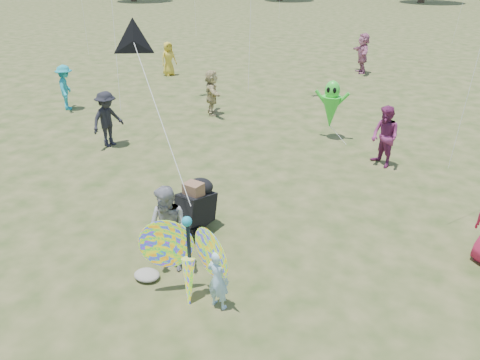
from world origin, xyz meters
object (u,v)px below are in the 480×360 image
child_girl (218,279)px  crowd_e (385,137)px  adult_man (168,230)px  alien_kite (331,106)px  crowd_g (169,59)px  butterfly_kite (188,260)px  crowd_i (66,88)px  jogging_stroller (196,203)px  crowd_b (107,119)px  crowd_j (363,53)px  crowd_d (212,92)px

child_girl → crowd_e: crowd_e is taller
adult_man → alien_kite: size_ratio=0.90×
crowd_g → butterfly_kite: butterfly_kite is taller
child_girl → crowd_i: size_ratio=0.66×
child_girl → crowd_g: bearing=-46.7°
crowd_g → jogging_stroller: size_ratio=1.34×
alien_kite → child_girl: bearing=-91.2°
crowd_i → jogging_stroller: size_ratio=1.41×
crowd_b → jogging_stroller: size_ratio=1.43×
crowd_b → crowd_e: bearing=-65.5°
crowd_g → jogging_stroller: (6.95, -11.73, -0.13)m
crowd_b → crowd_j: size_ratio=0.88×
crowd_j → child_girl: bearing=-21.6°
crowd_b → crowd_e: same height
crowd_i → adult_man: bearing=-164.5°
child_girl → crowd_i: bearing=-28.1°
crowd_b → jogging_stroller: (4.34, -3.31, -0.18)m
adult_man → butterfly_kite: adult_man is taller
crowd_b → alien_kite: bearing=-48.9°
adult_man → crowd_i: crowd_i is taller
crowd_i → jogging_stroller: (7.79, -5.79, -0.17)m
crowd_i → butterfly_kite: size_ratio=0.90×
crowd_e → crowd_b: bearing=-124.2°
crowd_d → jogging_stroller: (2.77, -7.07, -0.15)m
crowd_e → alien_kite: 2.31m
crowd_b → butterfly_kite: size_ratio=0.92×
crowd_i → crowd_j: crowd_j is taller
jogging_stroller → butterfly_kite: bearing=-54.1°
crowd_b → crowd_i: crowd_b is taller
crowd_i → crowd_j: bearing=-75.9°
child_girl → crowd_j: bearing=-77.5°
crowd_b → crowd_d: size_ratio=1.04×
jogging_stroller → alien_kite: 6.36m
crowd_i → crowd_b: bearing=-158.3°
butterfly_kite → adult_man: bearing=138.8°
crowd_g → butterfly_kite: bearing=-118.3°
adult_man → crowd_d: 8.84m
child_girl → crowd_i: 11.90m
crowd_j → butterfly_kite: crowd_j is taller
crowd_d → crowd_e: size_ratio=0.96×
crowd_j → jogging_stroller: crowd_j is taller
child_girl → crowd_b: crowd_b is taller
crowd_i → alien_kite: size_ratio=0.90×
adult_man → crowd_i: size_ratio=1.00×
crowd_i → crowd_e: bearing=-128.8°
crowd_d → butterfly_kite: crowd_d is taller
alien_kite → jogging_stroller: bearing=-103.2°
jogging_stroller → crowd_d: bearing=125.3°
crowd_e → butterfly_kite: 6.90m
crowd_g → crowd_b: bearing=-130.6°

